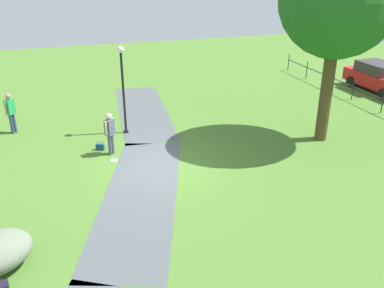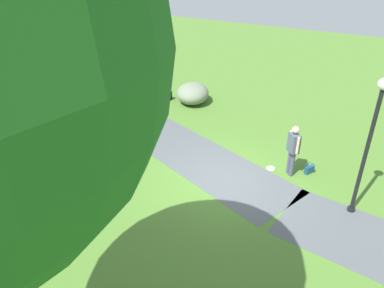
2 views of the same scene
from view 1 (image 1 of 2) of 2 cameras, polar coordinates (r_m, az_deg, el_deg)
name	(u,v)px [view 1 (image 1 of 2)]	position (r m, az deg, el deg)	size (l,w,h in m)	color
ground_plane	(159,167)	(15.04, -4.57, -3.08)	(48.00, 48.00, 0.00)	#48722A
footpath_segment_near	(143,111)	(20.60, -6.73, 4.49)	(8.18, 3.03, 0.01)	#4C5255
footpath_segment_mid	(140,195)	(13.37, -7.03, -6.91)	(8.30, 4.72, 0.01)	#4C5255
lamp_post	(123,81)	(17.40, -9.41, 8.45)	(0.28, 0.28, 3.67)	black
woman_with_handbag	(110,131)	(15.87, -11.10, 1.76)	(0.43, 0.42, 1.64)	#44475B
man_near_boulder	(11,110)	(19.08, -23.46, 4.23)	(0.43, 0.42, 1.74)	#31415E
handbag_on_grass	(100,147)	(16.61, -12.40, -0.34)	(0.36, 0.36, 0.31)	navy
frisbee_on_grass	(114,160)	(15.69, -10.58, -2.20)	(0.26, 0.26, 0.02)	white
parked_sedan_grey	(379,77)	(25.59, 24.09, 8.32)	(4.17, 1.88, 1.56)	red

